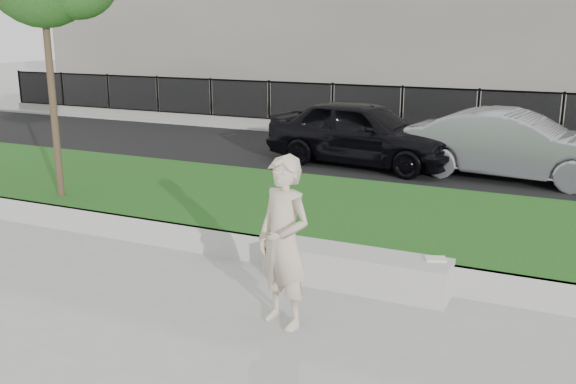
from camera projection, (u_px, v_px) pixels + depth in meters
The scene contains 11 objects.
ground at pixel (201, 284), 8.45m from camera, with size 90.00×90.00×0.00m, color gray.
grass_bank at pixel (295, 212), 11.04m from camera, with size 34.00×4.00×0.40m, color #0E3A11.
grass_kerb at pixel (239, 246), 9.32m from camera, with size 34.00×0.08×0.40m, color #A4A199.
street at pixel (386, 163), 15.91m from camera, with size 34.00×7.00×0.04m, color black.
far_pavement at pixel (428, 134), 19.85m from camera, with size 34.00×3.00×0.12m, color gray.
iron_fence at pixel (421, 123), 18.85m from camera, with size 32.00×0.30×1.50m.
stone_bench at pixel (359, 270), 8.31m from camera, with size 2.33×0.58×0.48m, color #A4A199.
man at pixel (284, 242), 7.10m from camera, with size 0.71×0.47×1.96m, color #C5B197.
book at pixel (436, 259), 7.99m from camera, with size 0.25×0.18×0.03m, color beige.
car_dark at pixel (362, 133), 15.34m from camera, with size 1.87×4.65×1.58m, color black.
car_silver at pixel (514, 145), 13.93m from camera, with size 1.59×4.55×1.50m, color gray.
Camera 1 is at (4.37, -6.66, 3.30)m, focal length 40.00 mm.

